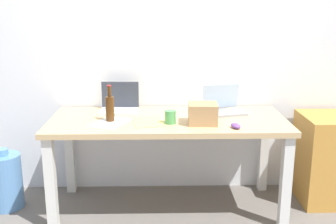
{
  "coord_description": "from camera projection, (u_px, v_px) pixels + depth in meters",
  "views": [
    {
      "loc": [
        -0.07,
        -2.98,
        1.56
      ],
      "look_at": [
        0.0,
        0.0,
        0.78
      ],
      "focal_mm": 44.07,
      "sensor_mm": 36.0,
      "label": 1
    }
  ],
  "objects": [
    {
      "name": "beer_bottle",
      "position": [
        110.0,
        108.0,
        2.99
      ],
      "size": [
        0.06,
        0.06,
        0.27
      ],
      "color": "#47280F",
      "rests_on": "desk"
    },
    {
      "name": "filing_cabinet",
      "position": [
        325.0,
        159.0,
        3.33
      ],
      "size": [
        0.4,
        0.48,
        0.71
      ],
      "primitive_type": "cube",
      "color": "#C68938",
      "rests_on": "ground"
    },
    {
      "name": "desk",
      "position": [
        168.0,
        130.0,
        3.11
      ],
      "size": [
        1.77,
        0.75,
        0.73
      ],
      "color": "tan",
      "rests_on": "ground"
    },
    {
      "name": "back_wall",
      "position": [
        167.0,
        37.0,
        3.37
      ],
      "size": [
        5.2,
        0.08,
        2.6
      ],
      "primitive_type": "cube",
      "color": "white",
      "rests_on": "ground"
    },
    {
      "name": "computer_mouse",
      "position": [
        236.0,
        126.0,
        2.84
      ],
      "size": [
        0.08,
        0.11,
        0.03
      ],
      "primitive_type": "ellipsoid",
      "rotation": [
        0.0,
        0.0,
        0.25
      ],
      "color": "#724799",
      "rests_on": "desk"
    },
    {
      "name": "coffee_mug",
      "position": [
        170.0,
        117.0,
        2.95
      ],
      "size": [
        0.08,
        0.08,
        0.09
      ],
      "primitive_type": "cylinder",
      "color": "#4C9E56",
      "rests_on": "desk"
    },
    {
      "name": "cardboard_box",
      "position": [
        203.0,
        114.0,
        2.94
      ],
      "size": [
        0.22,
        0.2,
        0.15
      ],
      "primitive_type": "cube",
      "rotation": [
        0.0,
        0.0,
        -0.05
      ],
      "color": "tan",
      "rests_on": "desk"
    },
    {
      "name": "water_cooler_jug",
      "position": [
        5.0,
        181.0,
        3.23
      ],
      "size": [
        0.26,
        0.26,
        0.49
      ],
      "color": "#598CC6",
      "rests_on": "ground"
    },
    {
      "name": "laptop_right",
      "position": [
        223.0,
        107.0,
        3.24
      ],
      "size": [
        0.34,
        0.29,
        0.22
      ],
      "color": "gray",
      "rests_on": "desk"
    },
    {
      "name": "ground_plane",
      "position": [
        168.0,
        207.0,
        3.28
      ],
      "size": [
        8.0,
        8.0,
        0.0
      ],
      "primitive_type": "plane",
      "color": "slate"
    },
    {
      "name": "paper_yellow_folder",
      "position": [
        148.0,
        122.0,
        3.0
      ],
      "size": [
        0.26,
        0.33,
        0.0
      ],
      "primitive_type": "cube",
      "rotation": [
        0.0,
        0.0,
        0.17
      ],
      "color": "#F4E06B",
      "rests_on": "desk"
    },
    {
      "name": "laptop_left",
      "position": [
        119.0,
        105.0,
        3.29
      ],
      "size": [
        0.31,
        0.23,
        0.23
      ],
      "color": "silver",
      "rests_on": "desk"
    },
    {
      "name": "paper_sheet_front_left",
      "position": [
        111.0,
        123.0,
        2.98
      ],
      "size": [
        0.32,
        0.36,
        0.0
      ],
      "primitive_type": "cube",
      "rotation": [
        0.0,
        0.0,
        -0.44
      ],
      "color": "white",
      "rests_on": "desk"
    }
  ]
}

